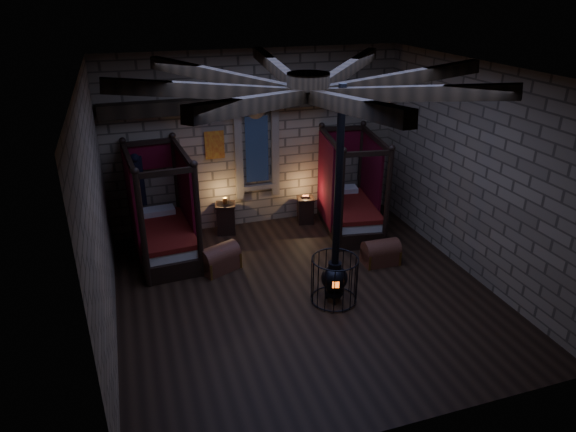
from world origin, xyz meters
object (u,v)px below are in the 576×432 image
object	(u,v)px
bed_left	(164,231)
trunk_left	(219,259)
bed_right	(349,207)
stove	(335,274)
trunk_right	(381,253)

from	to	relation	value
bed_left	trunk_left	size ratio (longest dim) A/B	2.55
bed_right	bed_left	bearing A→B (deg)	-170.49
bed_left	stove	bearing A→B (deg)	-48.88
bed_right	trunk_left	world-z (taller)	bed_right
bed_right	trunk_right	xyz separation A→B (m)	(-0.07, -1.82, -0.32)
bed_left	trunk_right	world-z (taller)	bed_left
bed_right	trunk_right	bearing A→B (deg)	-83.11
trunk_left	stove	xyz separation A→B (m)	(1.83, -1.80, 0.31)
bed_right	stove	xyz separation A→B (m)	(-1.58, -2.83, 0.00)
trunk_left	stove	size ratio (longest dim) A/B	0.23
stove	trunk_left	bearing A→B (deg)	152.09
bed_left	bed_right	world-z (taller)	bed_left
trunk_right	stove	world-z (taller)	stove
bed_right	trunk_right	distance (m)	1.85
trunk_right	trunk_left	bearing A→B (deg)	168.00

